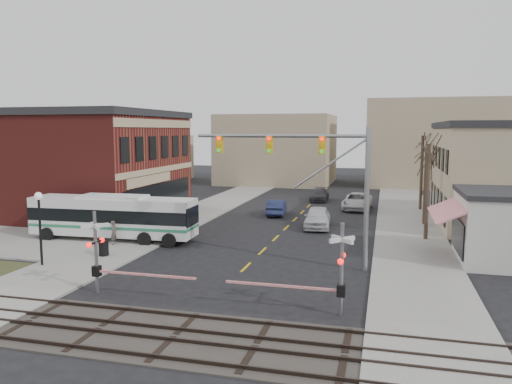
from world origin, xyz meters
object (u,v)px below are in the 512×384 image
transit_bus (113,216)px  traffic_signal_mast (317,168)px  car_c (357,201)px  rr_crossing_east (331,270)px  car_b (277,207)px  rr_crossing_west (104,254)px  pedestrian_far (119,227)px  car_a (317,217)px  street_lamp (39,213)px  trash_bin (104,248)px  pedestrian_near (114,233)px  car_d (319,195)px

transit_bus → traffic_signal_mast: 15.87m
traffic_signal_mast → car_c: size_ratio=1.71×
rr_crossing_east → car_b: 25.28m
rr_crossing_west → rr_crossing_east: (10.79, -0.03, 0.00)m
pedestrian_far → car_a: bearing=-17.9°
transit_bus → pedestrian_far: 0.87m
transit_bus → street_lamp: 7.44m
transit_bus → car_a: transit_bus is taller
traffic_signal_mast → trash_bin: (-13.02, -1.03, -5.13)m
rr_crossing_east → pedestrian_near: bearing=149.9°
car_c → car_d: bearing=132.8°
car_c → car_d: size_ratio=1.25×
car_a → car_d: size_ratio=1.08×
transit_bus → car_b: 16.20m
pedestrian_near → traffic_signal_mast: bearing=-96.9°
car_b → rr_crossing_west: bearing=76.2°
car_c → car_d: (-4.45, 5.20, -0.13)m
rr_crossing_west → pedestrian_far: rr_crossing_west is taller
traffic_signal_mast → trash_bin: size_ratio=10.23×
transit_bus → pedestrian_far: (0.30, 0.20, -0.80)m
traffic_signal_mast → car_d: 27.95m
transit_bus → pedestrian_near: transit_bus is taller
trash_bin → pedestrian_near: pedestrian_near is taller
pedestrian_near → trash_bin: bearing=-161.0°
street_lamp → pedestrian_near: bearing=76.9°
car_c → transit_bus: bearing=-128.5°
transit_bus → rr_crossing_east: (16.57, -10.65, 0.23)m
rr_crossing_west → street_lamp: bearing=151.5°
car_c → pedestrian_near: pedestrian_near is taller
car_c → car_d: 6.84m
car_a → pedestrian_far: 15.44m
trash_bin → street_lamp: bearing=-128.8°
car_b → pedestrian_near: pedestrian_near is taller
rr_crossing_east → car_b: (-7.57, 24.08, -1.25)m
car_d → traffic_signal_mast: bearing=-84.9°
rr_crossing_west → car_c: 31.03m
rr_crossing_west → car_d: (5.84, 34.45, -1.30)m
car_a → traffic_signal_mast: bearing=-87.4°
street_lamp → pedestrian_near: (1.32, 5.67, -2.21)m
trash_bin → car_c: car_c is taller
traffic_signal_mast → trash_bin: traffic_signal_mast is taller
trash_bin → pedestrian_near: (-0.95, 2.84, 0.33)m
transit_bus → car_b: size_ratio=2.75×
pedestrian_far → rr_crossing_east: bearing=-83.0°
car_d → pedestrian_near: pedestrian_near is taller
rr_crossing_west → car_c: (10.29, 29.25, -1.16)m
traffic_signal_mast → car_d: bearing=97.0°
trash_bin → car_d: car_d is taller
car_b → car_c: size_ratio=0.75×
trash_bin → car_d: size_ratio=0.21×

